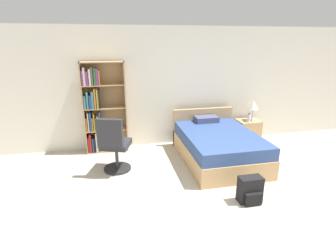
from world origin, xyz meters
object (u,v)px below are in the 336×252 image
Objects in this scene: bed at (217,145)px; office_chair at (114,146)px; bookshelf at (99,108)px; table_lamp at (253,106)px; water_bottle at (249,118)px; nightstand at (248,131)px; backpack_black at (250,190)px.

office_chair is at bearing -176.52° from bed.
office_chair is (0.27, -1.05, -0.45)m from bookshelf.
table_lamp reaches higher than water_bottle.
bookshelf is at bearing 175.99° from water_bottle.
office_chair reaches higher than bed.
office_chair is (-2.01, -0.12, 0.21)m from bed.
bookshelf is at bearing 177.85° from nightstand.
table_lamp is (3.45, -0.14, -0.10)m from bookshelf.
nightstand is (1.10, 0.80, -0.05)m from bed.
backpack_black is at bearing -118.88° from table_lamp.
office_chair reaches higher than nightstand.
nightstand is 1.30× the size of backpack_black.
office_chair is 5.19× the size of water_bottle.
bookshelf is 3.68× the size of nightstand.
bookshelf is at bearing 132.15° from backpack_black.
bookshelf is 4.13× the size of table_lamp.
office_chair is 3.16m from water_bottle.
bookshelf reaches higher than office_chair.
office_chair is 2.05× the size of nightstand.
table_lamp is (1.17, 0.79, 0.56)m from bed.
table_lamp is 0.30m from water_bottle.
office_chair is at bearing -165.00° from water_bottle.
nightstand is at bearing 16.53° from office_chair.
table_lamp is at bearing 33.89° from bed.
bed is 3.82× the size of nightstand.
bookshelf reaches higher than nightstand.
office_chair is 2.39m from backpack_black.
office_chair is at bearing -164.06° from table_lamp.
nightstand is 0.38m from water_bottle.
water_bottle is at bearing -145.57° from table_lamp.
bookshelf reaches higher than water_bottle.
table_lamp reaches higher than nightstand.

